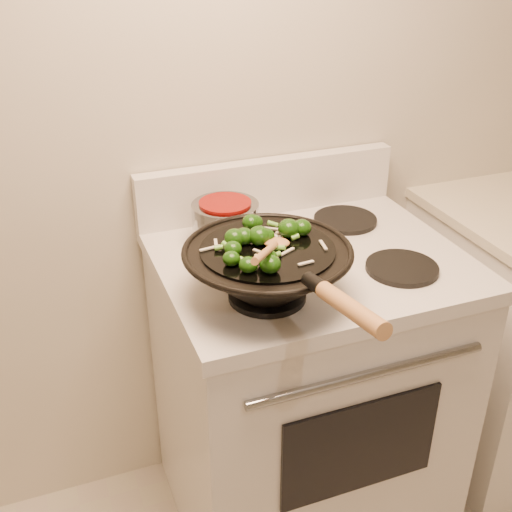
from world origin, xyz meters
name	(u,v)px	position (x,y,z in m)	size (l,w,h in m)	color
stove	(304,390)	(-0.01, 1.17, 0.47)	(0.78, 0.67, 1.08)	silver
wok	(268,269)	(-0.19, 1.02, 1.00)	(0.38, 0.64, 0.19)	black
stirfry	(259,240)	(-0.20, 1.03, 1.07)	(0.27, 0.25, 0.04)	#143A09
wooden_spoon	(271,248)	(-0.20, 0.96, 1.08)	(0.17, 0.25, 0.10)	#A67141
saucepan	(226,221)	(-0.19, 1.32, 0.99)	(0.18, 0.29, 0.10)	gray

